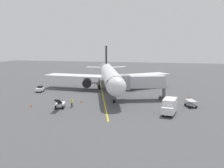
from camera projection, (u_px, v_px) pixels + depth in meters
ground_plane at (116, 90)px, 62.40m from camera, size 220.00×220.00×0.00m
apron_lead_in_line at (103, 95)px, 56.04m from camera, size 13.36×37.86×0.01m
airplane at (109, 75)px, 61.43m from camera, size 32.88×39.12×11.50m
jet_bridge at (138, 82)px, 50.78m from camera, size 11.35×6.15×5.40m
ground_crew_marshaller at (72, 103)px, 44.72m from camera, size 0.30×0.43×1.71m
box_truck_near_nose at (169, 106)px, 40.13m from camera, size 2.56×4.82×2.62m
belt_loader_portside at (60, 104)px, 44.28m from camera, size 2.45×4.73×2.32m
tug_starboard_side at (40, 89)px, 59.89m from camera, size 1.93×2.54×1.50m
baggage_cart_rear_apron at (191, 103)px, 45.18m from camera, size 2.29×2.93×1.27m
safety_cone_nose_left at (189, 97)px, 52.59m from camera, size 0.32×0.32×0.55m
safety_cone_nose_right at (31, 106)px, 44.96m from camera, size 0.32×0.32×0.55m
safety_cone_wing_port at (82, 101)px, 48.54m from camera, size 0.32×0.32×0.55m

